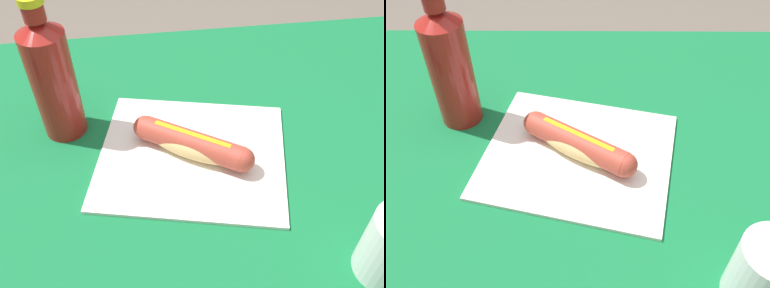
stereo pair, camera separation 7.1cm
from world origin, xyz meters
TOP-DOWN VIEW (x-y plane):
  - dining_table at (0.00, 0.00)m, footprint 1.25×0.82m
  - paper_wrapper at (-0.01, 0.01)m, footprint 0.37×0.33m
  - hot_dog at (-0.01, 0.01)m, footprint 0.19×0.14m
  - soda_bottle at (-0.23, 0.11)m, footprint 0.07×0.07m
  - drinking_cup at (0.22, -0.24)m, footprint 0.08×0.08m

SIDE VIEW (x-z plane):
  - dining_table at x=0.00m, z-range 0.24..0.97m
  - paper_wrapper at x=-0.01m, z-range 0.73..0.74m
  - hot_dog at x=-0.01m, z-range 0.74..0.79m
  - drinking_cup at x=0.22m, z-range 0.73..0.84m
  - soda_bottle at x=-0.23m, z-range 0.72..0.98m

